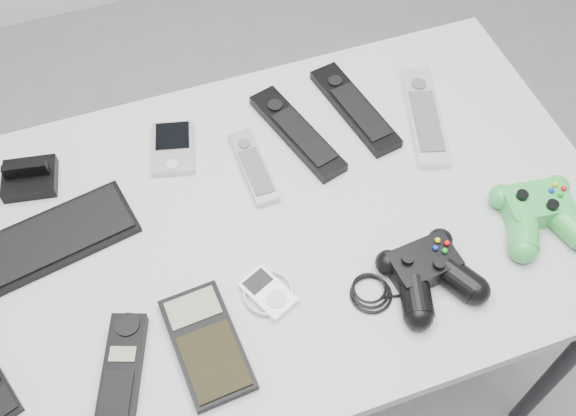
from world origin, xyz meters
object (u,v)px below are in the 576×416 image
object	(u,v)px
desk	(289,236)
calculator	(207,344)
controller_green	(540,211)
pda_keyboard	(53,238)
remote_silver_a	(253,167)
remote_silver_b	(424,115)
controller_black	(428,271)
cordless_handset	(122,369)
mp3_player	(268,293)
remote_black_b	(355,108)
pda	(173,148)
remote_black_a	(297,132)

from	to	relation	value
desk	calculator	bearing A→B (deg)	-137.34
desk	controller_green	distance (m)	0.44
desk	pda_keyboard	world-z (taller)	pda_keyboard
remote_silver_a	remote_silver_b	size ratio (longest dim) A/B	0.70
calculator	controller_black	xyz separation A→B (m)	(0.37, -0.01, 0.02)
remote_silver_a	remote_silver_b	world-z (taller)	remote_silver_b
remote_silver_a	cordless_handset	world-z (taller)	cordless_handset
cordless_handset	calculator	xyz separation A→B (m)	(0.13, -0.00, -0.00)
calculator	controller_green	distance (m)	0.61
cordless_handset	mp3_player	bearing A→B (deg)	31.63
calculator	remote_silver_a	bearing A→B (deg)	56.31
remote_black_b	cordless_handset	size ratio (longest dim) A/B	1.38
remote_silver_a	controller_black	bearing A→B (deg)	-58.46
remote_silver_a	cordless_handset	size ratio (longest dim) A/B	0.98
controller_black	desk	bearing A→B (deg)	126.57
remote_silver_a	mp3_player	xyz separation A→B (m)	(-0.06, -0.25, -0.00)
pda_keyboard	mp3_player	xyz separation A→B (m)	(0.31, -0.22, -0.00)
remote_silver_a	calculator	xyz separation A→B (m)	(-0.17, -0.31, 0.00)
mp3_player	controller_green	distance (m)	0.49
cordless_handset	calculator	distance (m)	0.13
controller_black	remote_black_b	bearing A→B (deg)	80.05
pda	calculator	xyz separation A→B (m)	(-0.05, -0.40, -0.00)
remote_black_a	controller_black	world-z (taller)	controller_black
remote_black_b	mp3_player	size ratio (longest dim) A/B	2.73
remote_black_a	remote_silver_b	distance (m)	0.25
cordless_handset	controller_black	distance (m)	0.51
pda_keyboard	calculator	distance (m)	0.34
desk	remote_black_b	world-z (taller)	remote_black_b
controller_green	remote_silver_b	bearing A→B (deg)	114.71
pda_keyboard	remote_silver_a	xyz separation A→B (m)	(0.37, 0.03, 0.00)
pda	remote_black_a	xyz separation A→B (m)	(0.23, -0.04, 0.00)
remote_black_b	calculator	distance (m)	0.55
pda	cordless_handset	distance (m)	0.44
controller_black	mp3_player	bearing A→B (deg)	161.75
desk	remote_silver_a	xyz separation A→B (m)	(-0.03, 0.12, 0.07)
pda_keyboard	cordless_handset	bearing A→B (deg)	-87.58
pda_keyboard	remote_silver_b	size ratio (longest dim) A/B	1.13
mp3_player	pda_keyboard	bearing A→B (deg)	120.66
controller_green	controller_black	bearing A→B (deg)	-161.85
pda_keyboard	pda	world-z (taller)	pda
pda	cordless_handset	world-z (taller)	cordless_handset
pda_keyboard	mp3_player	distance (m)	0.38
remote_silver_b	controller_green	world-z (taller)	controller_green
remote_silver_b	cordless_handset	xyz separation A→B (m)	(-0.66, -0.31, 0.00)
remote_black_a	mp3_player	xyz separation A→B (m)	(-0.16, -0.30, -0.00)
desk	pda	bearing A→B (deg)	126.36
cordless_handset	controller_black	size ratio (longest dim) A/B	0.67
remote_black_b	controller_green	bearing A→B (deg)	-69.89
remote_silver_b	calculator	size ratio (longest dim) A/B	1.27
pda_keyboard	pda	bearing A→B (deg)	16.42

